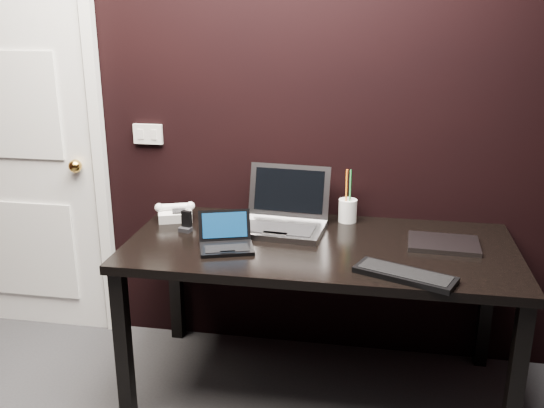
% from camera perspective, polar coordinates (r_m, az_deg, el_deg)
% --- Properties ---
extents(wall_back, '(4.00, 0.00, 4.00)m').
position_cam_1_polar(wall_back, '(2.96, -0.31, 9.66)').
color(wall_back, black).
rests_on(wall_back, ground).
extents(door, '(0.99, 0.10, 2.14)m').
position_cam_1_polar(door, '(3.48, -22.89, 5.24)').
color(door, white).
rests_on(door, ground).
extents(wall_switch, '(0.15, 0.02, 0.10)m').
position_cam_1_polar(wall_switch, '(3.15, -11.60, 6.47)').
color(wall_switch, silver).
rests_on(wall_switch, wall_back).
extents(desk, '(1.70, 0.80, 0.74)m').
position_cam_1_polar(desk, '(2.71, 4.48, -5.24)').
color(desk, black).
rests_on(desk, ground).
extents(netbook, '(0.28, 0.26, 0.15)m').
position_cam_1_polar(netbook, '(2.62, -4.35, -3.55)').
color(netbook, black).
rests_on(netbook, desk).
extents(silver_laptop, '(0.42, 0.39, 0.27)m').
position_cam_1_polar(silver_laptop, '(2.84, 1.02, -1.32)').
color(silver_laptop, gray).
rests_on(silver_laptop, desk).
extents(ext_keyboard, '(0.41, 0.27, 0.02)m').
position_cam_1_polar(ext_keyboard, '(2.40, 12.40, -6.51)').
color(ext_keyboard, black).
rests_on(ext_keyboard, desk).
extents(closed_laptop, '(0.31, 0.23, 0.02)m').
position_cam_1_polar(closed_laptop, '(2.75, 15.84, -3.61)').
color(closed_laptop, gray).
rests_on(closed_laptop, desk).
extents(desk_phone, '(0.20, 0.19, 0.10)m').
position_cam_1_polar(desk_phone, '(3.00, -9.10, -0.80)').
color(desk_phone, white).
rests_on(desk_phone, desk).
extents(mobile_phone, '(0.06, 0.06, 0.10)m').
position_cam_1_polar(mobile_phone, '(2.83, -8.07, -1.84)').
color(mobile_phone, black).
rests_on(mobile_phone, desk).
extents(pen_cup, '(0.11, 0.11, 0.26)m').
position_cam_1_polar(pen_cup, '(2.95, 7.14, -0.51)').
color(pen_cup, white).
rests_on(pen_cup, desk).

